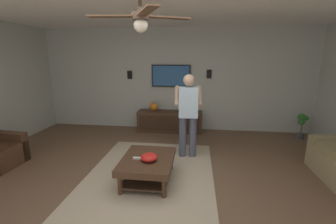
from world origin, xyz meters
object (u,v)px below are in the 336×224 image
Objects in this scene: remote_white at (138,158)px; wall_speaker_left at (209,74)px; wall_speaker_right at (130,75)px; person_standing at (188,111)px; vase_round at (154,107)px; coffee_table at (148,164)px; potted_plant_short at (302,122)px; ceiling_fan at (141,19)px; bowl at (149,157)px; tv at (171,76)px; media_console at (170,121)px.

wall_speaker_left reaches higher than remote_white.
wall_speaker_left is at bearing -90.00° from wall_speaker_right.
person_standing is 7.45× the size of vase_round.
coffee_table is 1.60× the size of potted_plant_short.
ceiling_fan is at bearing 163.92° from wall_speaker_left.
ceiling_fan reaches higher than bowl.
vase_round is at bearing 87.12° from potted_plant_short.
coffee_table is 1.35m from person_standing.
coffee_table is at bearing 159.54° from wall_speaker_left.
person_standing is at bearing 16.80° from tv.
vase_round is 1.10m from wall_speaker_right.
person_standing is at bearing -136.99° from wall_speaker_right.
tv reaches higher than wall_speaker_left.
potted_plant_short reaches higher than media_console.
person_standing is 1.40× the size of ceiling_fan.
remote_white is 0.13× the size of ceiling_fan.
wall_speaker_left is at bearing 104.27° from media_console.
wall_speaker_right is (2.82, 1.08, 1.18)m from coffee_table.
coffee_table is 4.55× the size of wall_speaker_left.
coffee_table is at bearing -1.10° from tv.
media_console is 1.21m from tv.
tv is (0.24, 0.00, 1.19)m from media_console.
wall_speaker_right reaches higher than potted_plant_short.
wall_speaker_left is at bearing -16.08° from ceiling_fan.
potted_plant_short is 4.22m from remote_white.
ceiling_fan is at bearing 0.55° from media_console.
media_console is 7.73× the size of wall_speaker_left.
remote_white is at bearing -174.84° from vase_round.
potted_plant_short is 4.10m from bowl.
tv is 3.47m from ceiling_fan.
coffee_table is 3.89× the size of bowl.
media_console is 2.67m from bowl.
remote_white is at bearing -161.98° from wall_speaker_right.
remote_white is (-0.05, 0.14, 0.12)m from coffee_table.
coffee_table is at bearing 16.99° from remote_white.
wall_speaker_right is at bearing 20.89° from coffee_table.
wall_speaker_right is 3.66m from ceiling_fan.
tv is 0.94m from vase_round.
tv reaches higher than person_standing.
tv is 1.00m from wall_speaker_left.
tv is 1.13m from wall_speaker_right.
wall_speaker_left is at bearing 79.35° from potted_plant_short.
wall_speaker_right is at bearing -90.66° from tv.
wall_speaker_right is (1.78, 1.67, 0.54)m from person_standing.
wall_speaker_right is (0.42, 4.37, 1.07)m from potted_plant_short.
coffee_table is at bearing 146.49° from person_standing.
potted_plant_short is (1.36, -2.71, -0.52)m from person_standing.
tv is at bearing -90.66° from wall_speaker_right.
bowl is at bearing 127.47° from potted_plant_short.
coffee_table is 3.04m from tv.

